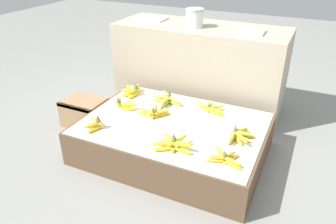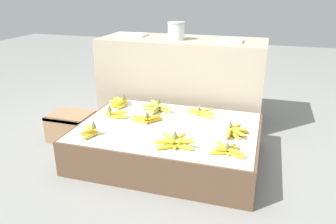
{
  "view_description": "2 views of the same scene",
  "coord_description": "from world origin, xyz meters",
  "px_view_note": "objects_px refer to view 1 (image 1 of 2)",
  "views": [
    {
      "loc": [
        0.78,
        -1.74,
        1.34
      ],
      "look_at": [
        -0.04,
        0.0,
        0.31
      ],
      "focal_mm": 35.0,
      "sensor_mm": 36.0,
      "label": 1
    },
    {
      "loc": [
        0.59,
        -1.95,
        1.14
      ],
      "look_at": [
        -0.02,
        0.07,
        0.32
      ],
      "focal_mm": 35.0,
      "sensor_mm": 36.0,
      "label": 2
    }
  ],
  "objects_px": {
    "banana_bunch_middle_left": "(123,104)",
    "banana_bunch_middle_right": "(239,135)",
    "banana_bunch_front_midright": "(174,144)",
    "banana_bunch_back_midleft": "(167,99)",
    "banana_bunch_middle_midleft": "(154,112)",
    "banana_bunch_front_right": "(225,158)",
    "foam_tray_white": "(150,18)",
    "glass_jar": "(195,18)",
    "banana_bunch_back_left": "(133,91)",
    "wooden_crate": "(85,112)",
    "banana_bunch_front_left": "(95,124)",
    "banana_bunch_back_midright": "(211,108)"
  },
  "relations": [
    {
      "from": "banana_bunch_middle_right",
      "to": "foam_tray_white",
      "type": "relative_size",
      "value": 0.87
    },
    {
      "from": "banana_bunch_middle_right",
      "to": "banana_bunch_back_left",
      "type": "relative_size",
      "value": 1.13
    },
    {
      "from": "banana_bunch_front_midright",
      "to": "banana_bunch_back_midleft",
      "type": "distance_m",
      "value": 0.61
    },
    {
      "from": "banana_bunch_back_midright",
      "to": "banana_bunch_front_midright",
      "type": "bearing_deg",
      "value": -94.81
    },
    {
      "from": "banana_bunch_front_right",
      "to": "banana_bunch_middle_left",
      "type": "distance_m",
      "value": 0.92
    },
    {
      "from": "banana_bunch_front_left",
      "to": "banana_bunch_back_midleft",
      "type": "xyz_separation_m",
      "value": [
        0.26,
        0.54,
        -0.0
      ]
    },
    {
      "from": "banana_bunch_back_midleft",
      "to": "banana_bunch_middle_midleft",
      "type": "bearing_deg",
      "value": -88.86
    },
    {
      "from": "wooden_crate",
      "to": "banana_bunch_back_midright",
      "type": "height_order",
      "value": "banana_bunch_back_midright"
    },
    {
      "from": "foam_tray_white",
      "to": "glass_jar",
      "type": "bearing_deg",
      "value": -12.29
    },
    {
      "from": "glass_jar",
      "to": "foam_tray_white",
      "type": "xyz_separation_m",
      "value": [
        -0.45,
        0.1,
        -0.06
      ]
    },
    {
      "from": "banana_bunch_front_right",
      "to": "glass_jar",
      "type": "bearing_deg",
      "value": 120.33
    },
    {
      "from": "banana_bunch_front_right",
      "to": "banana_bunch_front_left",
      "type": "bearing_deg",
      "value": -179.38
    },
    {
      "from": "foam_tray_white",
      "to": "banana_bunch_middle_right",
      "type": "bearing_deg",
      "value": -38.73
    },
    {
      "from": "banana_bunch_back_left",
      "to": "glass_jar",
      "type": "bearing_deg",
      "value": 55.05
    },
    {
      "from": "banana_bunch_middle_midleft",
      "to": "banana_bunch_middle_left",
      "type": "bearing_deg",
      "value": 176.22
    },
    {
      "from": "wooden_crate",
      "to": "banana_bunch_back_midleft",
      "type": "relative_size",
      "value": 1.23
    },
    {
      "from": "banana_bunch_front_left",
      "to": "banana_bunch_middle_right",
      "type": "relative_size",
      "value": 0.75
    },
    {
      "from": "banana_bunch_front_right",
      "to": "glass_jar",
      "type": "distance_m",
      "value": 1.27
    },
    {
      "from": "banana_bunch_middle_left",
      "to": "banana_bunch_back_midleft",
      "type": "relative_size",
      "value": 0.88
    },
    {
      "from": "banana_bunch_front_right",
      "to": "foam_tray_white",
      "type": "distance_m",
      "value": 1.58
    },
    {
      "from": "banana_bunch_front_right",
      "to": "banana_bunch_back_left",
      "type": "height_order",
      "value": "banana_bunch_back_left"
    },
    {
      "from": "banana_bunch_back_midleft",
      "to": "glass_jar",
      "type": "xyz_separation_m",
      "value": [
        0.02,
        0.48,
        0.51
      ]
    },
    {
      "from": "banana_bunch_front_midright",
      "to": "banana_bunch_middle_right",
      "type": "relative_size",
      "value": 1.02
    },
    {
      "from": "banana_bunch_front_right",
      "to": "banana_bunch_middle_right",
      "type": "relative_size",
      "value": 0.88
    },
    {
      "from": "banana_bunch_front_left",
      "to": "banana_bunch_middle_left",
      "type": "relative_size",
      "value": 0.8
    },
    {
      "from": "banana_bunch_middle_right",
      "to": "glass_jar",
      "type": "height_order",
      "value": "glass_jar"
    },
    {
      "from": "banana_bunch_front_midright",
      "to": "banana_bunch_front_right",
      "type": "height_order",
      "value": "banana_bunch_front_midright"
    },
    {
      "from": "banana_bunch_front_midright",
      "to": "wooden_crate",
      "type": "bearing_deg",
      "value": 159.73
    },
    {
      "from": "banana_bunch_back_midleft",
      "to": "wooden_crate",
      "type": "bearing_deg",
      "value": -164.21
    },
    {
      "from": "banana_bunch_middle_right",
      "to": "banana_bunch_back_midright",
      "type": "height_order",
      "value": "banana_bunch_middle_right"
    },
    {
      "from": "banana_bunch_back_left",
      "to": "glass_jar",
      "type": "relative_size",
      "value": 1.43
    },
    {
      "from": "wooden_crate",
      "to": "banana_bunch_front_right",
      "type": "relative_size",
      "value": 1.49
    },
    {
      "from": "banana_bunch_middle_right",
      "to": "banana_bunch_back_midleft",
      "type": "height_order",
      "value": "banana_bunch_back_midleft"
    },
    {
      "from": "banana_bunch_middle_midleft",
      "to": "banana_bunch_back_midleft",
      "type": "bearing_deg",
      "value": 91.14
    },
    {
      "from": "banana_bunch_front_midright",
      "to": "banana_bunch_back_left",
      "type": "relative_size",
      "value": 1.15
    },
    {
      "from": "banana_bunch_middle_left",
      "to": "banana_bunch_middle_right",
      "type": "bearing_deg",
      "value": -3.83
    },
    {
      "from": "banana_bunch_front_left",
      "to": "banana_bunch_middle_right",
      "type": "height_order",
      "value": "banana_bunch_front_left"
    },
    {
      "from": "banana_bunch_front_midright",
      "to": "banana_bunch_middle_midleft",
      "type": "bearing_deg",
      "value": 133.42
    },
    {
      "from": "banana_bunch_back_midright",
      "to": "banana_bunch_back_midleft",
      "type": "bearing_deg",
      "value": -177.85
    },
    {
      "from": "banana_bunch_middle_midleft",
      "to": "foam_tray_white",
      "type": "relative_size",
      "value": 0.83
    },
    {
      "from": "banana_bunch_front_right",
      "to": "foam_tray_white",
      "type": "relative_size",
      "value": 0.76
    },
    {
      "from": "banana_bunch_front_midright",
      "to": "foam_tray_white",
      "type": "distance_m",
      "value": 1.39
    },
    {
      "from": "banana_bunch_back_midright",
      "to": "glass_jar",
      "type": "bearing_deg",
      "value": 124.94
    },
    {
      "from": "wooden_crate",
      "to": "banana_bunch_front_midright",
      "type": "relative_size",
      "value": 1.3
    },
    {
      "from": "wooden_crate",
      "to": "banana_bunch_back_left",
      "type": "height_order",
      "value": "banana_bunch_back_left"
    },
    {
      "from": "banana_bunch_back_midright",
      "to": "banana_bunch_middle_midleft",
      "type": "bearing_deg",
      "value": -144.54
    },
    {
      "from": "banana_bunch_front_left",
      "to": "banana_bunch_front_midright",
      "type": "distance_m",
      "value": 0.55
    },
    {
      "from": "banana_bunch_middle_left",
      "to": "wooden_crate",
      "type": "bearing_deg",
      "value": 176.34
    },
    {
      "from": "banana_bunch_front_midright",
      "to": "banana_bunch_middle_left",
      "type": "bearing_deg",
      "value": 149.58
    },
    {
      "from": "banana_bunch_front_midright",
      "to": "banana_bunch_back_left",
      "type": "bearing_deg",
      "value": 137.72
    }
  ]
}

